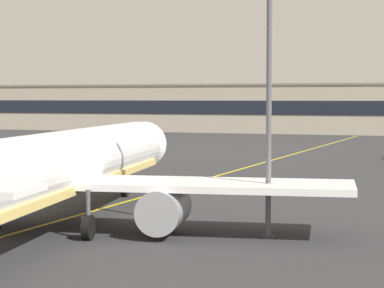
# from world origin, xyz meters

# --- Properties ---
(taxiway_centreline) EXTENTS (7.78, 179.86, 0.01)m
(taxiway_centreline) POSITION_xyz_m (0.00, 30.00, 0.00)
(taxiway_centreline) COLOR yellow
(taxiway_centreline) RESTS_ON ground
(airliner_foreground) EXTENTS (32.36, 41.38, 11.65)m
(airliner_foreground) POSITION_xyz_m (0.93, 11.55, 3.37)
(airliner_foreground) COLOR white
(airliner_foreground) RESTS_ON ground
(apron_lamp_post) EXTENTS (2.24, 0.90, 14.05)m
(apron_lamp_post) POSITION_xyz_m (12.28, 13.86, 7.34)
(apron_lamp_post) COLOR #515156
(apron_lamp_post) RESTS_ON ground
(safety_cone_by_nose_gear) EXTENTS (0.44, 0.44, 0.55)m
(safety_cone_by_nose_gear) POSITION_xyz_m (2.02, 27.72, 0.26)
(safety_cone_by_nose_gear) COLOR orange
(safety_cone_by_nose_gear) RESTS_ON ground
(terminal_building) EXTENTS (166.56, 12.40, 10.04)m
(terminal_building) POSITION_xyz_m (1.47, 128.20, 5.03)
(terminal_building) COLOR #B2A893
(terminal_building) RESTS_ON ground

